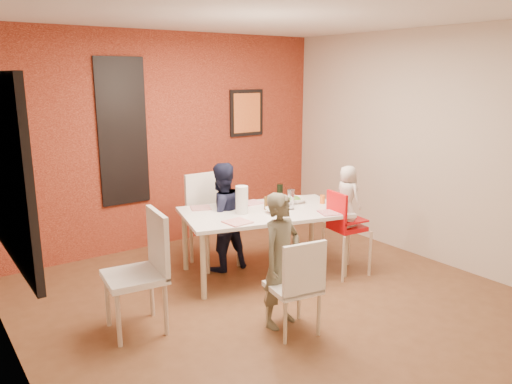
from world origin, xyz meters
TOP-DOWN VIEW (x-y plane):
  - ground at (0.00, 0.00)m, footprint 4.50×4.50m
  - ceiling at (0.00, 0.00)m, footprint 4.50×4.50m
  - wall_back at (0.00, 2.25)m, footprint 4.50×0.02m
  - wall_left at (-2.25, 0.00)m, footprint 0.02×4.50m
  - wall_right at (2.25, 0.00)m, footprint 0.02×4.50m
  - brick_accent_wall at (0.00, 2.23)m, footprint 4.50×0.02m
  - picture_window_frame at (-2.22, 0.20)m, footprint 0.05×1.70m
  - picture_window_pane at (-2.21, 0.20)m, footprint 0.02×1.55m
  - glassblock_strip at (-0.60, 2.21)m, footprint 0.55×0.03m
  - glassblock_surround at (-0.60, 2.21)m, footprint 0.60×0.03m
  - art_print_frame at (1.20, 2.21)m, footprint 0.54×0.03m
  - art_print_canvas at (1.20, 2.19)m, footprint 0.44×0.01m
  - dining_table at (0.35, 0.64)m, footprint 1.94×1.39m
  - chair_near at (-0.23, -0.62)m, footprint 0.46×0.46m
  - chair_far at (0.04, 1.28)m, footprint 0.50×0.50m
  - chair_left at (-1.22, 0.24)m, footprint 0.54×0.54m
  - high_chair at (1.05, 0.11)m, footprint 0.44×0.44m
  - child_near at (-0.22, -0.38)m, footprint 0.49×0.38m
  - child_far at (0.04, 1.03)m, footprint 0.61×0.48m
  - toddler at (1.08, 0.11)m, footprint 0.21×0.33m
  - plate_near_left at (-0.14, 0.43)m, footprint 0.25×0.25m
  - plate_far_mid at (0.43, 0.98)m, footprint 0.22×0.22m
  - plate_near_right at (0.87, 0.14)m, footprint 0.29×0.29m
  - plate_far_left at (-0.17, 1.12)m, footprint 0.28×0.28m
  - salad_bowl_a at (0.40, 0.48)m, footprint 0.27×0.27m
  - salad_bowl_b at (0.84, 0.72)m, footprint 0.31×0.31m
  - wine_bottle at (0.59, 0.67)m, footprint 0.07×0.07m
  - wine_glass_a at (0.37, 0.45)m, footprint 0.07×0.07m
  - wine_glass_b at (0.62, 0.52)m, footprint 0.08×0.08m
  - paper_towel_roll at (0.09, 0.68)m, footprint 0.13×0.13m
  - condiment_red at (0.41, 0.66)m, footprint 0.03×0.03m
  - condiment_green at (0.54, 0.59)m, footprint 0.04×0.04m
  - condiment_brown at (0.39, 0.66)m, footprint 0.04×0.04m
  - sippy_cup at (1.08, 0.50)m, footprint 0.06×0.06m

SIDE VIEW (x-z plane):
  - ground at x=0.00m, z-range 0.00..0.00m
  - chair_near at x=-0.23m, z-range 0.05..0.91m
  - high_chair at x=1.05m, z-range 0.10..1.04m
  - chair_left at x=-1.22m, z-range 0.06..1.11m
  - chair_far at x=0.04m, z-range 0.06..1.12m
  - child_near at x=-0.22m, z-range 0.00..1.20m
  - child_far at x=0.04m, z-range 0.00..1.23m
  - dining_table at x=0.35m, z-range 0.30..1.03m
  - plate_far_left at x=-0.17m, z-range 0.73..0.74m
  - plate_far_mid at x=0.43m, z-range 0.73..0.74m
  - plate_near_right at x=0.87m, z-range 0.73..0.74m
  - plate_near_left at x=-0.14m, z-range 0.73..0.74m
  - salad_bowl_a at x=0.40m, z-range 0.73..0.78m
  - salad_bowl_b at x=0.84m, z-range 0.73..0.79m
  - sippy_cup at x=1.08m, z-range 0.73..0.83m
  - condiment_red at x=0.41m, z-range 0.73..0.85m
  - condiment_green at x=0.54m, z-range 0.73..0.87m
  - condiment_brown at x=0.39m, z-range 0.73..0.87m
  - wine_glass_a at x=0.37m, z-range 0.73..0.94m
  - wine_glass_b at x=0.62m, z-range 0.73..0.95m
  - wine_bottle at x=0.59m, z-range 0.73..0.99m
  - paper_towel_roll at x=0.09m, z-range 0.73..1.03m
  - toddler at x=1.08m, z-range 0.56..1.23m
  - wall_back at x=0.00m, z-range 0.00..2.70m
  - wall_left at x=-2.25m, z-range 0.00..2.70m
  - wall_right at x=2.25m, z-range 0.00..2.70m
  - brick_accent_wall at x=0.00m, z-range 0.00..2.70m
  - glassblock_strip at x=-0.60m, z-range 0.65..2.35m
  - glassblock_surround at x=-0.60m, z-range 0.62..2.38m
  - picture_window_frame at x=-2.22m, z-range 0.90..2.20m
  - picture_window_pane at x=-2.21m, z-range 0.98..2.12m
  - art_print_frame at x=1.20m, z-range 1.33..1.97m
  - art_print_canvas at x=1.20m, z-range 1.38..1.92m
  - ceiling at x=0.00m, z-range 2.69..2.71m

